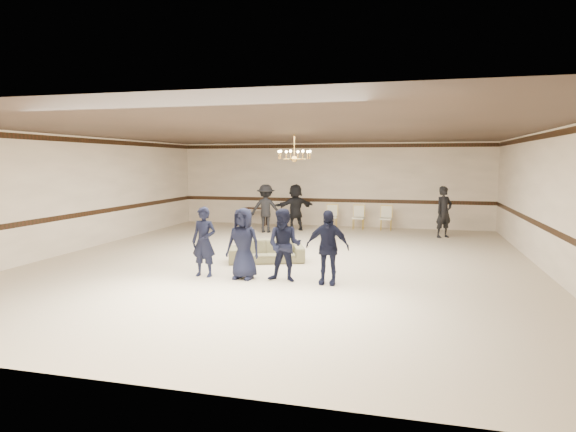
{
  "coord_description": "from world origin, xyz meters",
  "views": [
    {
      "loc": [
        3.05,
        -11.61,
        2.48
      ],
      "look_at": [
        0.21,
        -0.5,
        1.2
      ],
      "focal_mm": 30.4,
      "sensor_mm": 36.0,
      "label": 1
    }
  ],
  "objects_px": {
    "boy_c": "(284,245)",
    "banquet_chair_left": "(331,217)",
    "settee": "(266,251)",
    "banquet_chair_right": "(386,218)",
    "adult_left": "(266,209)",
    "console_table": "(256,216)",
    "boy_a": "(204,242)",
    "banquet_chair_mid": "(358,218)",
    "adult_mid": "(295,207)",
    "boy_d": "(327,247)",
    "adult_right": "(444,212)",
    "chandelier": "(294,147)",
    "boy_b": "(243,243)"
  },
  "relations": [
    {
      "from": "adult_mid",
      "to": "banquet_chair_mid",
      "type": "distance_m",
      "value": 2.37
    },
    {
      "from": "boy_a",
      "to": "boy_d",
      "type": "xyz_separation_m",
      "value": [
        2.7,
        0.0,
        0.0
      ]
    },
    {
      "from": "boy_d",
      "to": "adult_mid",
      "type": "distance_m",
      "value": 7.79
    },
    {
      "from": "boy_a",
      "to": "boy_c",
      "type": "xyz_separation_m",
      "value": [
        1.8,
        0.0,
        0.0
      ]
    },
    {
      "from": "boy_b",
      "to": "adult_right",
      "type": "relative_size",
      "value": 0.9
    },
    {
      "from": "settee",
      "to": "adult_mid",
      "type": "relative_size",
      "value": 1.1
    },
    {
      "from": "boy_c",
      "to": "banquet_chair_mid",
      "type": "distance_m",
      "value": 8.24
    },
    {
      "from": "banquet_chair_left",
      "to": "adult_mid",
      "type": "bearing_deg",
      "value": -148.75
    },
    {
      "from": "chandelier",
      "to": "boy_b",
      "type": "relative_size",
      "value": 0.62
    },
    {
      "from": "boy_c",
      "to": "banquet_chair_mid",
      "type": "xyz_separation_m",
      "value": [
        0.64,
        8.21,
        -0.32
      ]
    },
    {
      "from": "boy_c",
      "to": "banquet_chair_right",
      "type": "relative_size",
      "value": 1.72
    },
    {
      "from": "banquet_chair_mid",
      "to": "console_table",
      "type": "distance_m",
      "value": 4.01
    },
    {
      "from": "banquet_chair_left",
      "to": "banquet_chair_mid",
      "type": "xyz_separation_m",
      "value": [
        1.0,
        0.0,
        0.0
      ]
    },
    {
      "from": "boy_a",
      "to": "adult_left",
      "type": "distance_m",
      "value": 6.73
    },
    {
      "from": "banquet_chair_right",
      "to": "chandelier",
      "type": "bearing_deg",
      "value": -106.6
    },
    {
      "from": "chandelier",
      "to": "boy_b",
      "type": "bearing_deg",
      "value": -97.36
    },
    {
      "from": "adult_right",
      "to": "console_table",
      "type": "xyz_separation_m",
      "value": [
        -6.92,
        1.42,
        -0.49
      ]
    },
    {
      "from": "adult_mid",
      "to": "banquet_chair_mid",
      "type": "height_order",
      "value": "adult_mid"
    },
    {
      "from": "banquet_chair_mid",
      "to": "boy_d",
      "type": "bearing_deg",
      "value": -84.93
    },
    {
      "from": "banquet_chair_right",
      "to": "adult_left",
      "type": "bearing_deg",
      "value": -153.83
    },
    {
      "from": "boy_c",
      "to": "adult_right",
      "type": "bearing_deg",
      "value": 65.58
    },
    {
      "from": "boy_a",
      "to": "boy_c",
      "type": "relative_size",
      "value": 1.0
    },
    {
      "from": "banquet_chair_left",
      "to": "chandelier",
      "type": "bearing_deg",
      "value": -95.04
    },
    {
      "from": "adult_right",
      "to": "boy_d",
      "type": "bearing_deg",
      "value": -149.78
    },
    {
      "from": "console_table",
      "to": "banquet_chair_right",
      "type": "bearing_deg",
      "value": 2.17
    },
    {
      "from": "chandelier",
      "to": "adult_right",
      "type": "distance_m",
      "value": 6.07
    },
    {
      "from": "chandelier",
      "to": "banquet_chair_left",
      "type": "xyz_separation_m",
      "value": [
        0.16,
        5.23,
        -2.43
      ]
    },
    {
      "from": "adult_right",
      "to": "banquet_chair_left",
      "type": "height_order",
      "value": "adult_right"
    },
    {
      "from": "boy_a",
      "to": "adult_right",
      "type": "xyz_separation_m",
      "value": [
        5.36,
        7.0,
        0.09
      ]
    },
    {
      "from": "boy_a",
      "to": "boy_b",
      "type": "relative_size",
      "value": 1.0
    },
    {
      "from": "boy_c",
      "to": "banquet_chair_left",
      "type": "height_order",
      "value": "boy_c"
    },
    {
      "from": "boy_b",
      "to": "banquet_chair_right",
      "type": "distance_m",
      "value": 8.6
    },
    {
      "from": "adult_mid",
      "to": "settee",
      "type": "bearing_deg",
      "value": 54.77
    },
    {
      "from": "settee",
      "to": "banquet_chair_right",
      "type": "height_order",
      "value": "banquet_chair_right"
    },
    {
      "from": "boy_b",
      "to": "adult_right",
      "type": "bearing_deg",
      "value": 62.2
    },
    {
      "from": "boy_d",
      "to": "console_table",
      "type": "distance_m",
      "value": 9.44
    },
    {
      "from": "boy_c",
      "to": "adult_right",
      "type": "distance_m",
      "value": 7.85
    },
    {
      "from": "console_table",
      "to": "boy_d",
      "type": "bearing_deg",
      "value": -58.69
    },
    {
      "from": "settee",
      "to": "banquet_chair_right",
      "type": "bearing_deg",
      "value": 47.4
    },
    {
      "from": "banquet_chair_mid",
      "to": "boy_c",
      "type": "bearing_deg",
      "value": -91.2
    },
    {
      "from": "boy_c",
      "to": "settee",
      "type": "bearing_deg",
      "value": 120.26
    },
    {
      "from": "adult_left",
      "to": "console_table",
      "type": "xyz_separation_m",
      "value": [
        -0.92,
        1.72,
        -0.49
      ]
    },
    {
      "from": "chandelier",
      "to": "adult_left",
      "type": "relative_size",
      "value": 0.56
    },
    {
      "from": "boy_a",
      "to": "console_table",
      "type": "height_order",
      "value": "boy_a"
    },
    {
      "from": "boy_c",
      "to": "boy_a",
      "type": "bearing_deg",
      "value": -177.47
    },
    {
      "from": "banquet_chair_mid",
      "to": "banquet_chair_right",
      "type": "relative_size",
      "value": 1.0
    },
    {
      "from": "banquet_chair_left",
      "to": "settee",
      "type": "bearing_deg",
      "value": -98.51
    },
    {
      "from": "adult_right",
      "to": "console_table",
      "type": "relative_size",
      "value": 2.02
    },
    {
      "from": "boy_d",
      "to": "banquet_chair_right",
      "type": "bearing_deg",
      "value": 86.11
    },
    {
      "from": "console_table",
      "to": "adult_left",
      "type": "bearing_deg",
      "value": -57.44
    }
  ]
}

